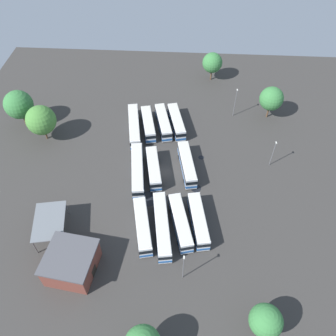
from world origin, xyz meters
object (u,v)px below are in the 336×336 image
object	(u,v)px
bus_row1_slot2	(154,168)
tree_north_edge	(271,99)
bus_row2_slot3	(134,126)
lamp_post_near_entrance	(273,153)
bus_row1_slot0	(187,164)
lamp_post_far_corner	(183,267)
bus_row2_slot0	(176,122)
bus_row0_slot3	(143,226)
bus_row2_slot1	(163,122)
bus_row0_slot1	(180,222)
tree_west_edge	(19,105)
bus_row0_slot2	(162,226)
maintenance_shelter	(49,221)
bus_row1_slot3	(138,170)
tree_northeast	(212,63)
depot_building	(71,263)
bus_row0_slot0	(198,221)
lamp_post_by_building	(235,102)
tree_east_edge	(41,120)
bus_row2_slot2	(148,124)

from	to	relation	value
bus_row1_slot2	tree_north_edge	world-z (taller)	tree_north_edge
bus_row2_slot3	lamp_post_near_entrance	bearing A→B (deg)	-106.35
bus_row1_slot0	lamp_post_far_corner	distance (m)	27.22
bus_row2_slot0	lamp_post_far_corner	xyz separation A→B (m)	(-42.41, -3.09, 2.46)
bus_row0_slot3	bus_row2_slot1	world-z (taller)	same
bus_row0_slot1	bus_row0_slot3	world-z (taller)	same
bus_row0_slot1	bus_row2_slot3	bearing A→B (deg)	24.44
bus_row0_slot1	lamp_post_far_corner	bearing A→B (deg)	-175.48
lamp_post_near_entrance	tree_west_edge	world-z (taller)	tree_west_edge
bus_row2_slot1	bus_row2_slot3	bearing A→B (deg)	105.91
lamp_post_far_corner	tree_north_edge	size ratio (longest dim) A/B	0.84
bus_row0_slot2	bus_row2_slot1	distance (m)	32.37
bus_row1_slot2	bus_row2_slot0	size ratio (longest dim) A/B	0.95
bus_row1_slot0	bus_row1_slot2	size ratio (longest dim) A/B	1.09
maintenance_shelter	lamp_post_far_corner	xyz separation A→B (m)	(-8.03, -26.69, 0.21)
bus_row1_slot0	tree_west_edge	xyz separation A→B (m)	(14.12, 44.09, 4.58)
bus_row0_slot1	bus_row0_slot3	bearing A→B (deg)	100.27
bus_row2_slot0	bus_row0_slot2	bearing A→B (deg)	177.44
bus_row1_slot3	lamp_post_far_corner	distance (m)	27.12
bus_row0_slot2	bus_row2_slot1	xyz separation A→B (m)	(32.30, 2.04, -0.00)
bus_row2_slot1	tree_north_edge	world-z (taller)	tree_north_edge
tree_northeast	lamp_post_far_corner	bearing A→B (deg)	174.23
bus_row1_slot2	tree_northeast	distance (m)	42.96
depot_building	lamp_post_far_corner	distance (m)	20.68
bus_row0_slot1	tree_north_edge	world-z (taller)	tree_north_edge
bus_row0_slot0	bus_row1_slot2	xyz separation A→B (m)	(13.88, 10.45, -0.00)
bus_row0_slot0	lamp_post_by_building	world-z (taller)	lamp_post_by_building
bus_row2_slot1	bus_row0_slot2	bearing A→B (deg)	-176.39
bus_row0_slot0	depot_building	world-z (taller)	depot_building
bus_row2_slot1	tree_north_edge	bearing A→B (deg)	-77.59
bus_row0_slot1	bus_row1_slot0	bearing A→B (deg)	-3.30
bus_row0_slot3	lamp_post_near_entrance	bearing A→B (deg)	-54.40
bus_row1_slot0	tree_north_edge	world-z (taller)	tree_north_edge
lamp_post_near_entrance	tree_west_edge	bearing A→B (deg)	79.96
bus_row0_slot3	tree_west_edge	bearing A→B (deg)	48.23
bus_row1_slot2	bus_row0_slot0	bearing A→B (deg)	-143.01
bus_row0_slot3	tree_west_edge	world-z (taller)	tree_west_edge
bus_row0_slot0	tree_north_edge	xyz separation A→B (m)	(36.77, -19.00, 4.27)
bus_row2_slot1	lamp_post_near_entrance	xyz separation A→B (m)	(-12.13, -26.63, 2.30)
bus_row0_slot2	tree_east_edge	bearing A→B (deg)	50.72
bus_row2_slot1	depot_building	xyz separation A→B (m)	(-41.72, 14.02, 0.78)
bus_row0_slot1	bus_row1_slot2	size ratio (longest dim) A/B	1.09
bus_row0_slot1	bus_row2_slot1	world-z (taller)	same
bus_row1_slot0	bus_row2_slot1	world-z (taller)	same
tree_north_edge	tree_east_edge	bearing A→B (deg)	102.01
bus_row2_slot3	tree_west_edge	world-z (taller)	tree_west_edge
depot_building	bus_row0_slot0	bearing A→B (deg)	-64.44
maintenance_shelter	bus_row0_slot3	bearing A→B (deg)	-85.45
bus_row2_slot1	bus_row2_slot2	distance (m)	4.02
bus_row0_slot1	lamp_post_far_corner	distance (m)	11.17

